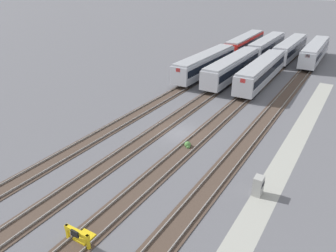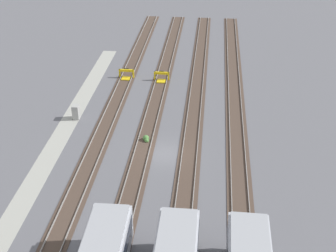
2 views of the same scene
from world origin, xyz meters
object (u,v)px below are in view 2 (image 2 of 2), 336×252
bumper_stop_nearest_track (126,75)px  bumper_stop_near_inner_track (161,77)px  electrical_cabinet (76,112)px  weed_clump (146,139)px

bumper_stop_nearest_track → bumper_stop_near_inner_track: bearing=85.2°
electrical_cabinet → weed_clump: bearing=64.7°
bumper_stop_near_inner_track → bumper_stop_nearest_track: bearing=-94.8°
bumper_stop_nearest_track → bumper_stop_near_inner_track: 4.69m
bumper_stop_near_inner_track → electrical_cabinet: size_ratio=1.25×
bumper_stop_near_inner_track → weed_clump: size_ratio=2.18×
bumper_stop_nearest_track → electrical_cabinet: (11.27, -3.57, 0.29)m
bumper_stop_near_inner_track → electrical_cabinet: electrical_cabinet is taller
bumper_stop_nearest_track → weed_clump: bearing=17.4°
electrical_cabinet → weed_clump: 9.22m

